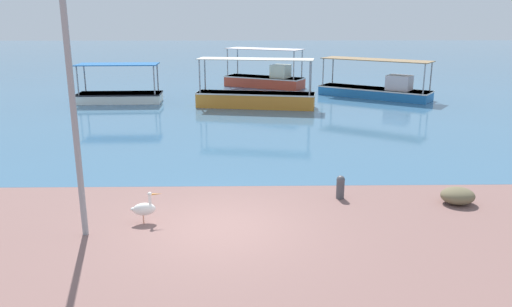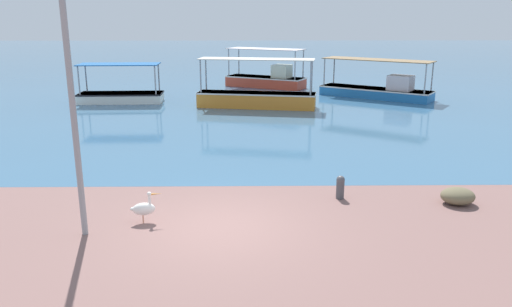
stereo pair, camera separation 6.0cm
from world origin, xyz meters
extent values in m
plane|color=#7F5B55|center=(0.00, 0.00, 0.00)|extent=(120.00, 120.00, 0.00)
cube|color=#3C6788|center=(0.00, 48.00, 0.00)|extent=(110.00, 90.00, 0.00)
cube|color=orange|center=(1.11, 16.39, 0.42)|extent=(6.71, 2.52, 0.84)
cube|color=silver|center=(1.11, 16.39, 0.80)|extent=(6.75, 2.57, 0.08)
cylinder|color=#99999E|center=(4.19, 16.45, 1.75)|extent=(0.08, 0.08, 1.82)
cylinder|color=#99999E|center=(3.99, 15.29, 1.75)|extent=(0.08, 0.08, 1.82)
cylinder|color=#99999E|center=(-1.78, 17.49, 1.75)|extent=(0.08, 0.08, 1.82)
cylinder|color=#99999E|center=(-1.98, 16.33, 1.75)|extent=(0.08, 0.08, 1.82)
cube|color=beige|center=(1.11, 16.39, 2.69)|extent=(6.53, 2.59, 0.05)
cube|color=white|center=(-6.91, 18.19, 0.29)|extent=(4.90, 1.87, 0.57)
cube|color=black|center=(-6.91, 18.19, 0.53)|extent=(4.94, 1.91, 0.08)
cylinder|color=#99999E|center=(-9.05, 17.38, 1.40)|extent=(0.08, 0.08, 1.65)
cylinder|color=#99999E|center=(-9.10, 18.85, 1.40)|extent=(0.08, 0.08, 1.65)
cylinder|color=#99999E|center=(-4.71, 17.52, 1.40)|extent=(0.08, 0.08, 1.65)
cylinder|color=#99999E|center=(-4.76, 18.99, 1.40)|extent=(0.08, 0.08, 1.65)
cube|color=#175090|center=(-6.91, 18.19, 2.25)|extent=(4.70, 1.96, 0.05)
cube|color=#C0422C|center=(1.88, 24.59, 0.37)|extent=(5.84, 4.18, 0.74)
cube|color=silver|center=(1.88, 24.59, 0.70)|extent=(5.89, 4.24, 0.08)
cylinder|color=#99999E|center=(-0.76, 25.12, 1.71)|extent=(0.08, 0.08, 1.93)
cylinder|color=#99999E|center=(-0.06, 26.46, 1.71)|extent=(0.08, 0.08, 1.93)
cylinder|color=#99999E|center=(3.82, 22.72, 1.71)|extent=(0.08, 0.08, 1.93)
cylinder|color=#99999E|center=(4.52, 24.06, 1.71)|extent=(0.08, 0.08, 1.93)
cube|color=silver|center=(1.88, 24.59, 2.70)|extent=(5.71, 4.18, 0.05)
cube|color=beige|center=(3.01, 24.00, 1.20)|extent=(1.60, 1.63, 0.91)
cube|color=#226CB2|center=(8.62, 19.71, 0.30)|extent=(6.67, 5.33, 0.60)
cube|color=silver|center=(8.62, 19.71, 0.56)|extent=(6.73, 5.39, 0.08)
cylinder|color=#99999E|center=(5.56, 20.94, 1.47)|extent=(0.08, 0.08, 1.73)
cylinder|color=#99999E|center=(6.38, 22.14, 1.47)|extent=(0.08, 0.08, 1.73)
cylinder|color=#99999E|center=(10.85, 17.29, 1.47)|extent=(0.08, 0.08, 1.73)
cylinder|color=#99999E|center=(11.68, 18.49, 1.47)|extent=(0.08, 0.08, 1.73)
cube|color=olive|center=(8.62, 19.71, 2.36)|extent=(6.56, 5.30, 0.05)
cube|color=silver|center=(9.90, 18.83, 1.05)|extent=(1.82, 1.76, 0.90)
cylinder|color=#E0997A|center=(-1.99, 0.34, 0.11)|extent=(0.03, 0.03, 0.22)
cylinder|color=#E0997A|center=(-1.97, 0.24, 0.11)|extent=(0.03, 0.03, 0.22)
ellipsoid|color=white|center=(-1.95, 0.29, 0.36)|extent=(0.60, 0.37, 0.32)
ellipsoid|color=white|center=(-2.20, 0.25, 0.38)|extent=(0.18, 0.15, 0.10)
cylinder|color=white|center=(-1.80, 0.32, 0.58)|extent=(0.07, 0.07, 0.26)
sphere|color=white|center=(-1.80, 0.32, 0.74)|extent=(0.11, 0.11, 0.11)
cone|color=#E5933F|center=(-1.64, 0.35, 0.73)|extent=(0.31, 0.11, 0.06)
cylinder|color=gray|center=(-3.23, -0.37, 3.19)|extent=(0.14, 0.14, 6.38)
cylinder|color=#47474C|center=(3.25, 1.92, 0.26)|extent=(0.23, 0.23, 0.52)
sphere|color=#4C4C51|center=(3.25, 1.92, 0.55)|extent=(0.24, 0.24, 0.24)
ellipsoid|color=#6B6146|center=(6.40, 1.43, 0.23)|extent=(0.93, 0.79, 0.46)
camera|label=1|loc=(0.61, -11.34, 5.02)|focal=35.00mm
camera|label=2|loc=(0.67, -11.34, 5.02)|focal=35.00mm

